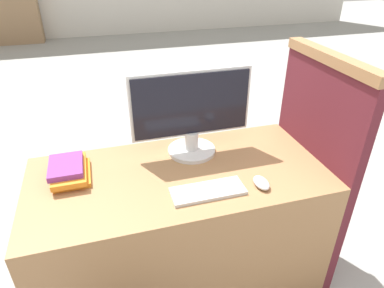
# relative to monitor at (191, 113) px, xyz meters

# --- Properties ---
(desk) EXTENTS (1.43, 0.69, 0.75)m
(desk) POSITION_rel_monitor_xyz_m (-0.12, -0.17, -0.60)
(desk) COLOR #9E7047
(desk) RESTS_ON ground_plane
(carrel_divider) EXTENTS (0.07, 0.67, 1.27)m
(carrel_divider) POSITION_rel_monitor_xyz_m (0.63, -0.18, -0.33)
(carrel_divider) COLOR #5B1E28
(carrel_divider) RESTS_ON ground_plane
(monitor) EXTENTS (0.61, 0.25, 0.44)m
(monitor) POSITION_rel_monitor_xyz_m (0.00, 0.00, 0.00)
(monitor) COLOR silver
(monitor) RESTS_ON desk
(keyboard) EXTENTS (0.33, 0.13, 0.02)m
(keyboard) POSITION_rel_monitor_xyz_m (-0.03, -0.36, -0.22)
(keyboard) COLOR silver
(keyboard) RESTS_ON desk
(mouse) EXTENTS (0.06, 0.11, 0.03)m
(mouse) POSITION_rel_monitor_xyz_m (0.22, -0.38, -0.21)
(mouse) COLOR silver
(mouse) RESTS_ON desk
(book_stack) EXTENTS (0.18, 0.27, 0.08)m
(book_stack) POSITION_rel_monitor_xyz_m (-0.62, -0.06, -0.19)
(book_stack) COLOR orange
(book_stack) RESTS_ON desk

